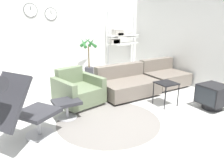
# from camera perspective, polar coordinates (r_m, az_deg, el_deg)

# --- Properties ---
(ground_plane) EXTENTS (12.00, 12.00, 0.00)m
(ground_plane) POSITION_cam_1_polar(r_m,az_deg,el_deg) (4.20, -1.12, -8.44)
(ground_plane) COLOR silver
(wall_back) EXTENTS (12.00, 0.09, 2.80)m
(wall_back) POSITION_cam_1_polar(r_m,az_deg,el_deg) (6.82, -14.60, 13.18)
(wall_back) COLOR silver
(wall_back) RESTS_ON ground_plane
(wall_right) EXTENTS (0.06, 12.00, 2.80)m
(wall_right) POSITION_cam_1_polar(r_m,az_deg,el_deg) (5.80, 25.80, 11.42)
(wall_right) COLOR silver
(wall_right) RESTS_ON ground_plane
(round_rug) EXTENTS (1.87, 1.87, 0.01)m
(round_rug) POSITION_cam_1_polar(r_m,az_deg,el_deg) (4.02, -0.93, -9.57)
(round_rug) COLOR slate
(round_rug) RESTS_ON ground_plane
(lounge_chair) EXTENTS (1.17, 1.01, 1.17)m
(lounge_chair) POSITION_cam_1_polar(r_m,az_deg,el_deg) (3.28, -23.92, -4.49)
(lounge_chair) COLOR #BCBCC1
(lounge_chair) RESTS_ON ground_plane
(ottoman) EXTENTS (0.48, 0.41, 0.35)m
(ottoman) POSITION_cam_1_polar(r_m,az_deg,el_deg) (4.11, -11.73, -5.41)
(ottoman) COLOR #BCBCC1
(ottoman) RESTS_ON ground_plane
(armchair_red) EXTENTS (1.01, 1.04, 0.75)m
(armchair_red) POSITION_cam_1_polar(r_m,az_deg,el_deg) (4.74, -8.98, -1.90)
(armchair_red) COLOR silver
(armchair_red) RESTS_ON ground_plane
(couch_low) EXTENTS (1.36, 0.97, 0.69)m
(couch_low) POSITION_cam_1_polar(r_m,az_deg,el_deg) (5.25, 3.82, -0.23)
(couch_low) COLOR black
(couch_low) RESTS_ON ground_plane
(couch_second) EXTENTS (1.09, 0.96, 0.69)m
(couch_second) POSITION_cam_1_polar(r_m,az_deg,el_deg) (6.14, 13.32, 1.92)
(couch_second) COLOR black
(couch_second) RESTS_ON ground_plane
(side_table) EXTENTS (0.40, 0.40, 0.50)m
(side_table) POSITION_cam_1_polar(r_m,az_deg,el_deg) (4.70, 13.97, -0.37)
(side_table) COLOR black
(side_table) RESTS_ON ground_plane
(crt_television) EXTENTS (0.53, 0.52, 0.50)m
(crt_television) POSITION_cam_1_polar(r_m,az_deg,el_deg) (4.89, 24.86, -2.83)
(crt_television) COLOR black
(crt_television) RESTS_ON ground_plane
(potted_plant) EXTENTS (0.42, 0.47, 1.26)m
(potted_plant) POSITION_cam_1_polar(r_m,az_deg,el_deg) (6.77, -6.12, 6.05)
(potted_plant) COLOR #333338
(potted_plant) RESTS_ON ground_plane
(shelf_unit) EXTENTS (1.07, 0.28, 1.96)m
(shelf_unit) POSITION_cam_1_polar(r_m,az_deg,el_deg) (7.34, 1.95, 12.03)
(shelf_unit) COLOR #BCBCC1
(shelf_unit) RESTS_ON ground_plane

